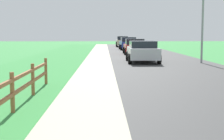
# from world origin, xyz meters

# --- Properties ---
(ground_plane) EXTENTS (120.00, 120.00, 0.00)m
(ground_plane) POSITION_xyz_m (0.00, 25.00, 0.00)
(ground_plane) COLOR #35843E
(road_asphalt) EXTENTS (7.00, 66.00, 0.01)m
(road_asphalt) POSITION_xyz_m (3.50, 27.00, 0.00)
(road_asphalt) COLOR #393939
(road_asphalt) RESTS_ON ground
(curb_concrete) EXTENTS (6.00, 66.00, 0.01)m
(curb_concrete) POSITION_xyz_m (-3.00, 27.00, 0.00)
(curb_concrete) COLOR #ADA88F
(curb_concrete) RESTS_ON ground
(grass_verge) EXTENTS (5.00, 66.00, 0.00)m
(grass_verge) POSITION_xyz_m (-4.50, 27.00, 0.01)
(grass_verge) COLOR #35843E
(grass_verge) RESTS_ON ground
(parked_suv_silver) EXTENTS (2.19, 4.52, 1.47)m
(parked_suv_silver) POSITION_xyz_m (2.14, 20.95, 0.77)
(parked_suv_silver) COLOR #B7BABF
(parked_suv_silver) RESTS_ON ground
(parked_car_red) EXTENTS (2.16, 4.46, 1.48)m
(parked_car_red) POSITION_xyz_m (2.43, 30.12, 0.74)
(parked_car_red) COLOR maroon
(parked_car_red) RESTS_ON ground
(parked_car_blue) EXTENTS (2.24, 4.59, 1.55)m
(parked_car_blue) POSITION_xyz_m (2.47, 39.10, 0.79)
(parked_car_blue) COLOR navy
(parked_car_blue) RESTS_ON ground
(parked_car_beige) EXTENTS (2.04, 4.86, 1.59)m
(parked_car_beige) POSITION_xyz_m (2.28, 48.57, 0.81)
(parked_car_beige) COLOR #C6B793
(parked_car_beige) RESTS_ON ground
(street_lamp) EXTENTS (1.17, 0.20, 6.25)m
(street_lamp) POSITION_xyz_m (6.16, 20.21, 3.72)
(street_lamp) COLOR gray
(street_lamp) RESTS_ON ground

